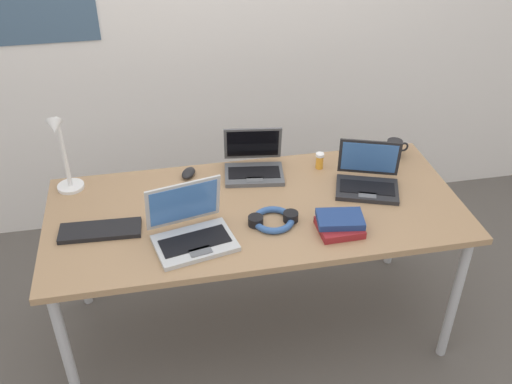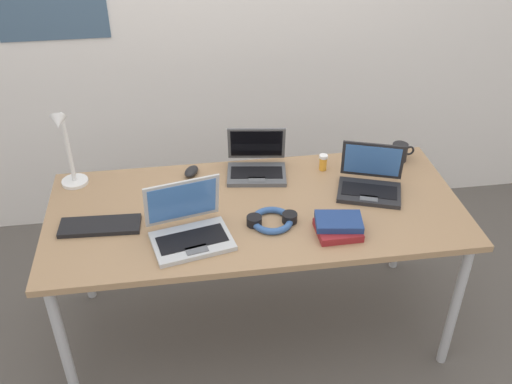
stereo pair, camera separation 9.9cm
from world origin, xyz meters
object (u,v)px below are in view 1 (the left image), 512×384
headphones (273,220)px  laptop_far_corner (368,179)px  pill_bottle (320,161)px  desk_lamp (63,154)px  cell_phone (168,204)px  coffee_mug (394,149)px  external_keyboard (100,231)px  laptop_near_lamp (191,230)px  book_stack (340,224)px  computer_mouse (188,173)px  laptop_mid_desk (254,165)px

headphones → laptop_far_corner: bearing=20.5°
laptop_far_corner → pill_bottle: size_ratio=4.27×
desk_lamp → cell_phone: (0.43, -0.18, -0.19)m
headphones → coffee_mug: coffee_mug is taller
desk_lamp → external_keyboard: desk_lamp is taller
cell_phone → laptop_near_lamp: bearing=-90.9°
headphones → book_stack: book_stack is taller
computer_mouse → desk_lamp: bearing=-149.5°
computer_mouse → cell_phone: bearing=-90.2°
laptop_mid_desk → book_stack: size_ratio=1.48×
laptop_mid_desk → laptop_far_corner: bearing=-25.0°
laptop_near_lamp → coffee_mug: 1.15m
cell_phone → coffee_mug: 1.15m
headphones → pill_bottle: pill_bottle is taller
external_keyboard → headphones: 0.71m
laptop_far_corner → laptop_mid_desk: 0.53m
computer_mouse → headphones: (0.31, -0.43, -0.00)m
laptop_mid_desk → book_stack: laptop_mid_desk is taller
laptop_near_lamp → computer_mouse: size_ratio=3.73×
computer_mouse → headphones: 0.53m
headphones → coffee_mug: bearing=30.6°
laptop_far_corner → pill_bottle: (-0.17, 0.20, -0.00)m
laptop_mid_desk → cell_phone: laptop_mid_desk is taller
laptop_near_lamp → coffee_mug: bearing=23.8°
laptop_mid_desk → external_keyboard: 0.78m
cell_phone → coffee_mug: (1.13, 0.20, 0.04)m
external_keyboard → book_stack: 0.98m
laptop_far_corner → external_keyboard: laptop_far_corner is taller
headphones → desk_lamp: bearing=154.9°
computer_mouse → pill_bottle: size_ratio=1.22×
pill_bottle → laptop_mid_desk: bearing=176.2°
laptop_far_corner → computer_mouse: size_ratio=3.51×
coffee_mug → laptop_near_lamp: bearing=-156.2°
laptop_far_corner → book_stack: bearing=-128.6°
external_keyboard → cell_phone: bearing=29.7°
desk_lamp → book_stack: bearing=-24.1°
laptop_near_lamp → pill_bottle: bearing=33.2°
laptop_mid_desk → computer_mouse: bearing=175.1°
pill_bottle → book_stack: (-0.05, -0.48, -0.01)m
laptop_near_lamp → desk_lamp: bearing=138.5°
laptop_far_corner → coffee_mug: bearing=46.5°
external_keyboard → desk_lamp: bearing=116.1°
headphones → book_stack: size_ratio=1.04×
cell_phone → headphones: 0.48m
laptop_near_lamp → pill_bottle: laptop_near_lamp is taller
laptop_mid_desk → pill_bottle: size_ratio=3.84×
laptop_mid_desk → external_keyboard: (-0.70, -0.33, -0.03)m
laptop_near_lamp → laptop_mid_desk: 0.56m
laptop_far_corner → headphones: (-0.48, -0.18, -0.03)m
laptop_near_lamp → book_stack: laptop_near_lamp is taller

